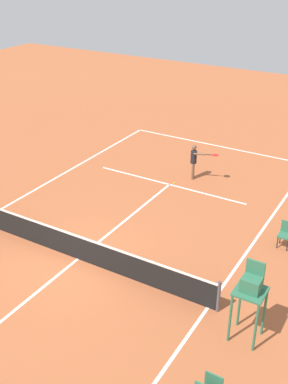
{
  "coord_description": "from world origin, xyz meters",
  "views": [
    {
      "loc": [
        -8.81,
        10.38,
        9.51
      ],
      "look_at": [
        -0.18,
        -4.12,
        0.8
      ],
      "focal_mm": 44.52,
      "sensor_mm": 36.0,
      "label": 1
    }
  ],
  "objects_px": {
    "courtside_chair_mid": "(286,233)",
    "umpire_chair": "(251,290)",
    "player_serving": "(195,159)",
    "tennis_ball": "(174,183)"
  },
  "relations": [
    {
      "from": "player_serving",
      "to": "umpire_chair",
      "type": "distance_m",
      "value": 10.05
    },
    {
      "from": "courtside_chair_mid",
      "to": "player_serving",
      "type": "bearing_deg",
      "value": -33.48
    },
    {
      "from": "courtside_chair_mid",
      "to": "umpire_chair",
      "type": "bearing_deg",
      "value": 94.15
    },
    {
      "from": "player_serving",
      "to": "umpire_chair",
      "type": "xyz_separation_m",
      "value": [
        -5.53,
        8.38,
        0.63
      ]
    },
    {
      "from": "courtside_chair_mid",
      "to": "tennis_ball",
      "type": "bearing_deg",
      "value": -23.52
    },
    {
      "from": "umpire_chair",
      "to": "player_serving",
      "type": "bearing_deg",
      "value": -56.58
    },
    {
      "from": "player_serving",
      "to": "courtside_chair_mid",
      "type": "xyz_separation_m",
      "value": [
        -5.17,
        3.42,
        -0.45
      ]
    },
    {
      "from": "tennis_ball",
      "to": "courtside_chair_mid",
      "type": "bearing_deg",
      "value": 156.48
    },
    {
      "from": "player_serving",
      "to": "courtside_chair_mid",
      "type": "relative_size",
      "value": 1.74
    },
    {
      "from": "player_serving",
      "to": "courtside_chair_mid",
      "type": "distance_m",
      "value": 6.21
    }
  ]
}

